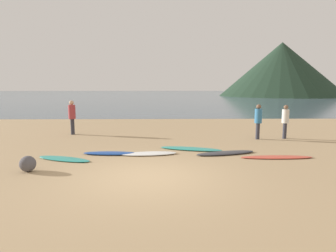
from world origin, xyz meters
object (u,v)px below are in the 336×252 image
surfboard_3 (191,149)px  surfboard_5 (277,157)px  person_1 (72,114)px  surfboard_0 (64,159)px  surfboard_4 (226,153)px  person_2 (258,119)px  person_0 (285,119)px  surfboard_1 (111,153)px  beach_rock_far (28,164)px  surfboard_2 (149,154)px

surfboard_3 → surfboard_5: surfboard_3 is taller
surfboard_5 → person_1: person_1 is taller
surfboard_0 → surfboard_4: 5.71m
surfboard_0 → person_2: (7.79, 3.66, 0.93)m
person_0 → person_2: bearing=-164.1°
surfboard_1 → beach_rock_far: bearing=-131.4°
surfboard_3 → person_0: size_ratio=1.53×
person_2 → person_0: bearing=11.5°
surfboard_1 → surfboard_2: surfboard_1 is taller
person_0 → person_1: (-10.35, 1.35, 0.09)m
surfboard_0 → surfboard_1: bearing=47.5°
person_0 → beach_rock_far: (-9.70, -5.15, -0.70)m
person_2 → beach_rock_far: size_ratio=3.49×
surfboard_4 → person_1: (-6.91, 4.42, 0.98)m
surfboard_0 → surfboard_3: (4.46, 1.46, 0.01)m
surfboard_4 → beach_rock_far: bearing=-176.5°
beach_rock_far → surfboard_1: bearing=45.3°
person_1 → person_0: bearing=-173.5°
person_0 → surfboard_4: bearing=-127.9°
surfboard_2 → beach_rock_far: size_ratio=4.37×
surfboard_1 → surfboard_3: bearing=17.1°
surfboard_2 → surfboard_0: bearing=-173.0°
surfboard_5 → person_0: (1.79, 3.69, 0.91)m
surfboard_5 → person_2: 3.71m
surfboard_0 → beach_rock_far: size_ratio=4.37×
person_2 → beach_rock_far: 9.79m
surfboard_0 → person_0: (9.11, 3.79, 0.91)m
surfboard_3 → person_1: 6.85m
person_0 → beach_rock_far: bearing=-141.6°
surfboard_0 → person_0: 9.91m
surfboard_3 → person_0: person_0 is taller
surfboard_1 → person_1: bearing=125.0°
surfboard_5 → person_2: bearing=82.7°
person_0 → person_1: 10.44m
surfboard_4 → surfboard_5: size_ratio=0.91×
surfboard_0 → person_1: (-1.24, 5.14, 0.99)m
person_0 → beach_rock_far: 11.00m
surfboard_1 → surfboard_5: size_ratio=0.82×
surfboard_3 → surfboard_4: (1.20, -0.75, 0.00)m
surfboard_0 → surfboard_4: surfboard_4 is taller
surfboard_0 → surfboard_2: (2.85, 0.68, 0.01)m
surfboard_4 → surfboard_5: bearing=-35.2°
surfboard_5 → surfboard_2: bearing=172.8°
person_1 → person_2: size_ratio=1.07×
surfboard_1 → person_1: 5.27m
surfboard_4 → person_1: size_ratio=1.31×
person_0 → beach_rock_far: person_0 is taller
person_0 → person_1: size_ratio=0.91×
surfboard_0 → person_0: size_ratio=1.28×
person_0 → person_1: person_1 is taller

